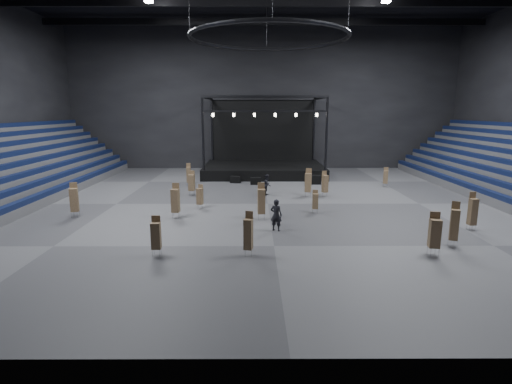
{
  "coord_description": "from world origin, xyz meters",
  "views": [
    {
      "loc": [
        -1.11,
        -32.05,
        7.53
      ],
      "look_at": [
        -0.99,
        -2.0,
        1.4
      ],
      "focal_mm": 28.0,
      "sensor_mm": 36.0,
      "label": 1
    }
  ],
  "objects_px": {
    "flight_case_left": "(235,179)",
    "chair_stack_7": "(325,183)",
    "chair_stack_6": "(454,224)",
    "chair_stack_12": "(74,199)",
    "chair_stack_3": "(192,182)",
    "chair_stack_14": "(386,177)",
    "chair_stack_4": "(156,235)",
    "chair_stack_10": "(248,233)",
    "chair_stack_13": "(189,174)",
    "stage": "(264,162)",
    "man_center": "(276,215)",
    "chair_stack_5": "(175,200)",
    "crew_member": "(267,185)",
    "chair_stack_0": "(308,182)",
    "flight_case_mid": "(256,181)",
    "chair_stack_1": "(435,233)",
    "chair_stack_2": "(473,211)",
    "chair_stack_9": "(200,196)",
    "chair_stack_8": "(261,201)",
    "chair_stack_11": "(315,201)",
    "flight_case_right": "(314,180)"
  },
  "relations": [
    {
      "from": "flight_case_left",
      "to": "chair_stack_7",
      "type": "bearing_deg",
      "value": -39.5
    },
    {
      "from": "chair_stack_6",
      "to": "chair_stack_12",
      "type": "relative_size",
      "value": 1.01
    },
    {
      "from": "chair_stack_3",
      "to": "chair_stack_14",
      "type": "bearing_deg",
      "value": 22.28
    },
    {
      "from": "chair_stack_3",
      "to": "chair_stack_4",
      "type": "distance_m",
      "value": 15.49
    },
    {
      "from": "chair_stack_10",
      "to": "chair_stack_13",
      "type": "distance_m",
      "value": 20.99
    },
    {
      "from": "stage",
      "to": "chair_stack_4",
      "type": "bearing_deg",
      "value": -102.55
    },
    {
      "from": "chair_stack_7",
      "to": "man_center",
      "type": "bearing_deg",
      "value": -134.13
    },
    {
      "from": "stage",
      "to": "chair_stack_10",
      "type": "xyz_separation_m",
      "value": [
        -1.43,
        -28.23,
        -0.23
      ]
    },
    {
      "from": "chair_stack_5",
      "to": "chair_stack_10",
      "type": "xyz_separation_m",
      "value": [
        5.29,
        -7.57,
        -0.1
      ]
    },
    {
      "from": "flight_case_left",
      "to": "crew_member",
      "type": "distance_m",
      "value": 7.04
    },
    {
      "from": "flight_case_left",
      "to": "chair_stack_0",
      "type": "height_order",
      "value": "chair_stack_0"
    },
    {
      "from": "flight_case_mid",
      "to": "man_center",
      "type": "relative_size",
      "value": 0.54
    },
    {
      "from": "chair_stack_1",
      "to": "chair_stack_2",
      "type": "relative_size",
      "value": 0.94
    },
    {
      "from": "crew_member",
      "to": "flight_case_mid",
      "type": "bearing_deg",
      "value": 28.5
    },
    {
      "from": "chair_stack_0",
      "to": "chair_stack_13",
      "type": "relative_size",
      "value": 1.09
    },
    {
      "from": "chair_stack_14",
      "to": "chair_stack_10",
      "type": "bearing_deg",
      "value": -107.81
    },
    {
      "from": "chair_stack_9",
      "to": "chair_stack_12",
      "type": "bearing_deg",
      "value": -139.27
    },
    {
      "from": "chair_stack_8",
      "to": "man_center",
      "type": "distance_m",
      "value": 2.87
    },
    {
      "from": "chair_stack_0",
      "to": "chair_stack_1",
      "type": "height_order",
      "value": "chair_stack_0"
    },
    {
      "from": "flight_case_mid",
      "to": "chair_stack_4",
      "type": "distance_m",
      "value": 21.45
    },
    {
      "from": "chair_stack_7",
      "to": "chair_stack_13",
      "type": "height_order",
      "value": "chair_stack_13"
    },
    {
      "from": "chair_stack_9",
      "to": "man_center",
      "type": "relative_size",
      "value": 0.93
    },
    {
      "from": "chair_stack_0",
      "to": "chair_stack_11",
      "type": "distance_m",
      "value": 5.87
    },
    {
      "from": "flight_case_left",
      "to": "chair_stack_9",
      "type": "xyz_separation_m",
      "value": [
        -2.24,
        -11.38,
        0.65
      ]
    },
    {
      "from": "chair_stack_3",
      "to": "man_center",
      "type": "bearing_deg",
      "value": -46.51
    },
    {
      "from": "chair_stack_7",
      "to": "stage",
      "type": "bearing_deg",
      "value": 92.37
    },
    {
      "from": "chair_stack_0",
      "to": "chair_stack_4",
      "type": "distance_m",
      "value": 17.78
    },
    {
      "from": "stage",
      "to": "chair_stack_3",
      "type": "bearing_deg",
      "value": -118.12
    },
    {
      "from": "chair_stack_4",
      "to": "flight_case_left",
      "type": "bearing_deg",
      "value": 78.79
    },
    {
      "from": "chair_stack_4",
      "to": "chair_stack_9",
      "type": "bearing_deg",
      "value": 82.03
    },
    {
      "from": "flight_case_left",
      "to": "flight_case_right",
      "type": "relative_size",
      "value": 0.78
    },
    {
      "from": "chair_stack_9",
      "to": "crew_member",
      "type": "height_order",
      "value": "crew_member"
    },
    {
      "from": "flight_case_mid",
      "to": "chair_stack_14",
      "type": "relative_size",
      "value": 0.56
    },
    {
      "from": "flight_case_mid",
      "to": "chair_stack_12",
      "type": "bearing_deg",
      "value": -135.08
    },
    {
      "from": "stage",
      "to": "chair_stack_12",
      "type": "xyz_separation_m",
      "value": [
        -14.0,
        -20.44,
        -0.12
      ]
    },
    {
      "from": "chair_stack_9",
      "to": "chair_stack_1",
      "type": "bearing_deg",
      "value": -13.05
    },
    {
      "from": "chair_stack_8",
      "to": "chair_stack_14",
      "type": "xyz_separation_m",
      "value": [
        12.67,
        12.15,
        -0.29
      ]
    },
    {
      "from": "flight_case_left",
      "to": "chair_stack_1",
      "type": "distance_m",
      "value": 24.63
    },
    {
      "from": "chair_stack_14",
      "to": "chair_stack_7",
      "type": "bearing_deg",
      "value": -130.06
    },
    {
      "from": "chair_stack_9",
      "to": "chair_stack_10",
      "type": "bearing_deg",
      "value": -45.18
    },
    {
      "from": "chair_stack_1",
      "to": "chair_stack_13",
      "type": "relative_size",
      "value": 1.01
    },
    {
      "from": "chair_stack_0",
      "to": "chair_stack_12",
      "type": "distance_m",
      "value": 18.98
    },
    {
      "from": "chair_stack_11",
      "to": "chair_stack_14",
      "type": "distance_m",
      "value": 13.54
    },
    {
      "from": "chair_stack_8",
      "to": "stage",
      "type": "bearing_deg",
      "value": 83.25
    },
    {
      "from": "chair_stack_4",
      "to": "chair_stack_13",
      "type": "height_order",
      "value": "chair_stack_13"
    },
    {
      "from": "flight_case_right",
      "to": "chair_stack_5",
      "type": "bearing_deg",
      "value": -131.51
    },
    {
      "from": "chair_stack_14",
      "to": "chair_stack_5",
      "type": "bearing_deg",
      "value": -130.86
    },
    {
      "from": "chair_stack_2",
      "to": "chair_stack_11",
      "type": "distance_m",
      "value": 10.35
    },
    {
      "from": "chair_stack_14",
      "to": "chair_stack_13",
      "type": "bearing_deg",
      "value": -164.86
    },
    {
      "from": "chair_stack_7",
      "to": "chair_stack_12",
      "type": "relative_size",
      "value": 0.91
    }
  ]
}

